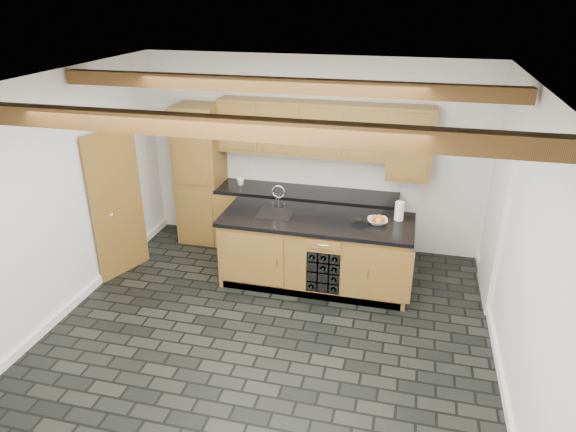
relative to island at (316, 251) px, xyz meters
name	(u,v)px	position (x,y,z in m)	size (l,w,h in m)	color
ground	(267,335)	(-0.31, -1.28, -0.46)	(5.00, 5.00, 0.00)	black
room_shell	(271,193)	(-0.39, -0.75, 1.06)	(5.01, 5.00, 5.00)	white
back_cabinetry	(283,185)	(-0.68, 0.95, 0.51)	(3.65, 0.62, 2.20)	olive
island	(316,251)	(0.00, 0.00, 0.00)	(2.48, 0.96, 0.93)	olive
faucet	(276,210)	(-0.56, 0.05, 0.50)	(0.45, 0.40, 0.34)	black
kitchen_scale	(360,221)	(0.54, -0.01, 0.49)	(0.21, 0.14, 0.06)	black
fruit_bowl	(377,221)	(0.76, 0.04, 0.50)	(0.25, 0.25, 0.06)	silver
fruit_cluster	(378,219)	(0.76, 0.04, 0.53)	(0.16, 0.17, 0.07)	#C6461A
paper_towel	(399,211)	(1.01, 0.21, 0.59)	(0.11, 0.11, 0.24)	white
mug	(241,182)	(-1.34, 0.94, 0.52)	(0.11, 0.11, 0.11)	white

